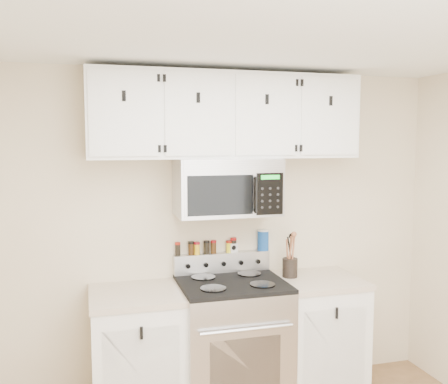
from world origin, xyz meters
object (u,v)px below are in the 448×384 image
range (232,343)px  salt_canister (263,240)px  utensil_crock (290,266)px  microwave (227,187)px

range → salt_canister: 0.82m
utensil_crock → range: bearing=-168.7°
microwave → range: bearing=-90.2°
microwave → utensil_crock: (0.49, -0.03, -0.62)m
utensil_crock → salt_canister: size_ratio=2.04×
salt_canister → utensil_crock: bearing=-49.8°
range → microwave: (0.00, 0.13, 1.14)m
utensil_crock → microwave: bearing=176.8°
utensil_crock → salt_canister: bearing=130.2°
utensil_crock → salt_canister: (-0.15, 0.18, 0.18)m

